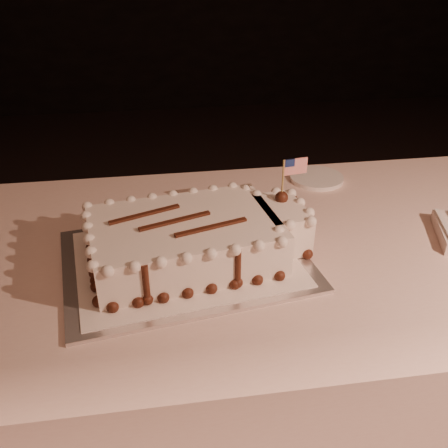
{
  "coord_description": "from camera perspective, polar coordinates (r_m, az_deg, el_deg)",
  "views": [
    {
      "loc": [
        -0.15,
        -0.29,
        1.34
      ],
      "look_at": [
        -0.02,
        0.56,
        0.83
      ],
      "focal_mm": 40.0,
      "sensor_mm": 36.0,
      "label": 1
    }
  ],
  "objects": [
    {
      "name": "banquet_table",
      "position": [
        1.32,
        0.76,
        -16.38
      ],
      "size": [
        2.4,
        0.8,
        0.75
      ],
      "primitive_type": "cube",
      "color": "beige",
      "rests_on": "ground"
    },
    {
      "name": "cake_board",
      "position": [
        1.03,
        -4.4,
        -4.14
      ],
      "size": [
        0.54,
        0.44,
        0.01
      ],
      "primitive_type": "cube",
      "rotation": [
        0.0,
        0.0,
        0.15
      ],
      "color": "silver",
      "rests_on": "banquet_table"
    },
    {
      "name": "doily",
      "position": [
        1.03,
        -4.41,
        -3.91
      ],
      "size": [
        0.48,
        0.39,
        0.0
      ],
      "primitive_type": "cube",
      "rotation": [
        0.0,
        0.0,
        0.15
      ],
      "color": "white",
      "rests_on": "cake_board"
    },
    {
      "name": "sheet_cake",
      "position": [
        1.01,
        -3.08,
        -1.57
      ],
      "size": [
        0.47,
        0.31,
        0.18
      ],
      "color": "white",
      "rests_on": "doily"
    },
    {
      "name": "side_plate",
      "position": [
        1.4,
        10.53,
        5.19
      ],
      "size": [
        0.15,
        0.15,
        0.01
      ],
      "primitive_type": "cylinder",
      "color": "white",
      "rests_on": "banquet_table"
    }
  ]
}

